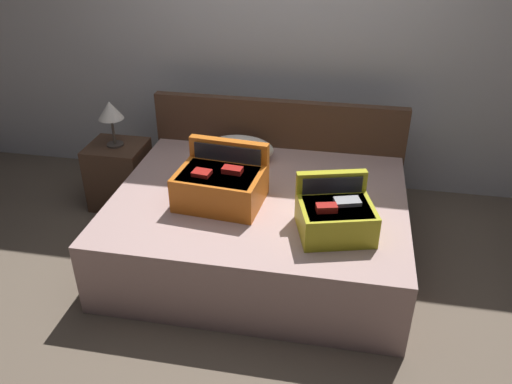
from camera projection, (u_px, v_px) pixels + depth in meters
name	position (u px, v px, depth m)	size (l,w,h in m)	color
ground_plane	(248.00, 293.00, 3.36)	(12.00, 12.00, 0.00)	#6B5B4C
back_wall	(288.00, 31.00, 4.11)	(8.00, 0.10, 2.60)	silver
bed	(259.00, 227.00, 3.58)	(1.94, 1.54, 0.50)	#BC9993
headboard	(277.00, 152.00, 4.17)	(1.98, 0.08, 0.88)	#4C3323
hard_case_large	(221.00, 184.00, 3.32)	(0.57, 0.47, 0.36)	#D16619
hard_case_medium	(335.00, 215.00, 3.03)	(0.51, 0.48, 0.32)	gold
pillow_near_headboard	(241.00, 148.00, 3.90)	(0.50, 0.29, 0.17)	white
nightstand	(120.00, 175.00, 4.21)	(0.44, 0.40, 0.53)	#4C3323
table_lamp	(110.00, 112.00, 3.94)	(0.19, 0.19, 0.36)	#3F3833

